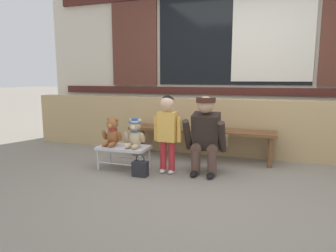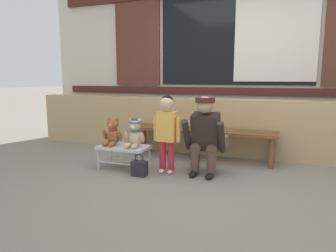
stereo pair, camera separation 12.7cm
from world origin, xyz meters
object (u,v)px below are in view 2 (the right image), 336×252
Objects in this scene: teddy_bear_plain at (113,132)px; adult_crouching at (206,135)px; wooden_bench_long at (201,134)px; small_display_bench at (124,148)px; child_standing at (167,126)px; handbag_on_ground at (139,168)px; teddy_bear_with_hat at (135,133)px.

teddy_bear_plain is 0.38× the size of adult_crouching.
teddy_bear_plain is 1.21m from adult_crouching.
teddy_bear_plain is at bearing -139.90° from wooden_bench_long.
small_display_bench is at bearing -0.51° from teddy_bear_plain.
child_standing is at bearing 3.17° from small_display_bench.
wooden_bench_long is 1.16m from handbag_on_ground.
teddy_bear_plain is 0.38× the size of child_standing.
child_standing is at bearing -162.50° from adult_crouching.
teddy_bear_plain is 0.75m from child_standing.
small_display_bench is 0.67m from child_standing.
adult_crouching reaches higher than teddy_bear_with_hat.
wooden_bench_long is at bearing 64.39° from handbag_on_ground.
handbag_on_ground is (0.16, -0.20, -0.38)m from teddy_bear_with_hat.
teddy_bear_with_hat reaches higher than small_display_bench.
adult_crouching is (0.87, 0.17, 0.01)m from teddy_bear_with_hat.
teddy_bear_with_hat is 0.44m from child_standing.
handbag_on_ground is (0.48, -0.20, -0.37)m from teddy_bear_plain.
teddy_bear_plain reaches higher than wooden_bench_long.
small_display_bench is (-0.80, -0.81, -0.11)m from wooden_bench_long.
child_standing is at bearing 2.38° from teddy_bear_plain.
teddy_bear_plain is 0.32m from teddy_bear_with_hat.
adult_crouching is (0.45, 0.14, -0.11)m from child_standing.
teddy_bear_with_hat is at bearing 0.13° from teddy_bear_plain.
teddy_bear_plain reaches higher than handbag_on_ground.
teddy_bear_with_hat is at bearing 0.77° from small_display_bench.
teddy_bear_plain is 1.34× the size of handbag_on_ground.
teddy_bear_with_hat is (0.32, 0.00, 0.01)m from teddy_bear_plain.
small_display_bench is 0.67× the size of child_standing.
small_display_bench is 1.76× the size of teddy_bear_plain.
handbag_on_ground is at bearing -51.88° from teddy_bear_with_hat.
child_standing is 0.49m from adult_crouching.
wooden_bench_long is at bearing 109.87° from adult_crouching.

